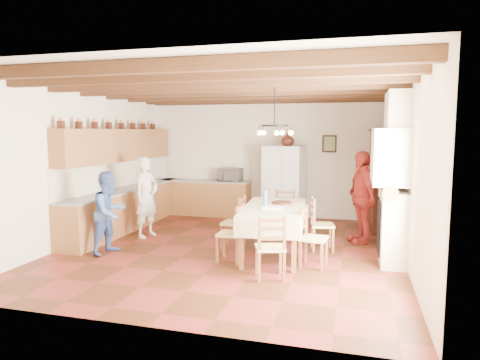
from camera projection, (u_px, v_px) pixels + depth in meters
The scene contains 31 objects.
floor at pixel (230, 250), 7.86m from camera, with size 6.00×6.50×0.02m, color #492212.
ceiling at pixel (230, 82), 7.51m from camera, with size 6.00×6.50×0.02m, color white.
wall_back at pixel (267, 157), 10.81m from camera, with size 6.00×0.02×3.00m, color beige.
wall_front at pixel (144, 193), 4.56m from camera, with size 6.00×0.02×3.00m, color beige.
wall_left at pixel (85, 164), 8.47m from camera, with size 0.02×6.50×3.00m, color beige.
wall_right at pixel (409, 172), 6.90m from camera, with size 0.02×6.50×3.00m, color beige.
ceiling_beams at pixel (230, 88), 7.52m from camera, with size 6.00×6.30×0.16m, color #322210, non-canonical shape.
lower_cabinets_left at pixel (128, 209), 9.51m from camera, with size 0.60×4.30×0.86m, color olive.
lower_cabinets_back at pixel (205, 198), 11.04m from camera, with size 2.30×0.60×0.86m, color olive.
countertop_left at pixel (127, 189), 9.46m from camera, with size 0.62×4.30×0.04m, color slate.
countertop_back at pixel (205, 181), 10.98m from camera, with size 2.34×0.62×0.04m, color slate.
backsplash_left at pixel (115, 174), 9.50m from camera, with size 0.03×4.30×0.60m, color white.
backsplash_back at pixel (209, 168), 11.22m from camera, with size 2.30×0.03×0.60m, color white.
upper_cabinets at pixel (121, 145), 9.38m from camera, with size 0.35×4.20×0.70m, color olive.
fireplace at pixel (389, 176), 7.18m from camera, with size 0.56×1.60×2.80m, color beige, non-canonical shape.
wall_picture at pixel (329, 144), 10.33m from camera, with size 0.34×0.03×0.42m, color black.
refrigerator at pixel (284, 184), 10.18m from camera, with size 0.90×0.74×1.81m, color white.
hutch at pixel (383, 180), 9.26m from camera, with size 0.51×1.22×2.21m, color #3B180F, non-canonical shape.
dining_table at pixel (274, 211), 7.39m from camera, with size 1.16×2.05×0.86m.
chandelier at pixel (275, 126), 7.22m from camera, with size 0.47×0.47×0.03m, color black.
chair_left_near at pixel (230, 233), 7.10m from camera, with size 0.42×0.40×0.96m, color brown, non-canonical shape.
chair_left_far at pixel (233, 222), 7.95m from camera, with size 0.42×0.40×0.96m, color brown, non-canonical shape.
chair_right_near at pixel (314, 237), 6.80m from camera, with size 0.42×0.40×0.96m, color brown, non-canonical shape.
chair_right_far at pixel (322, 224), 7.77m from camera, with size 0.42×0.40×0.96m, color brown, non-canonical shape.
chair_end_near at pixel (270, 246), 6.26m from camera, with size 0.42×0.40×0.96m, color brown, non-canonical shape.
chair_end_far at pixel (284, 214), 8.68m from camera, with size 0.42×0.40×0.96m, color brown, non-canonical shape.
person_man at pixel (146, 197), 8.70m from camera, with size 0.60×0.40×1.65m, color beige.
person_woman_blue at pixel (110, 212), 7.54m from camera, with size 0.71×0.55×1.46m, color #4363A8.
person_woman_red at pixel (361, 197), 8.24m from camera, with size 1.05×0.44×1.78m, color maroon.
microwave at pixel (230, 175), 10.79m from camera, with size 0.58×0.39×0.32m, color silver.
fridge_vase at pixel (288, 139), 10.04m from camera, with size 0.31×0.31×0.32m, color #3B180F.
Camera 1 is at (2.17, -7.34, 2.17)m, focal length 32.00 mm.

